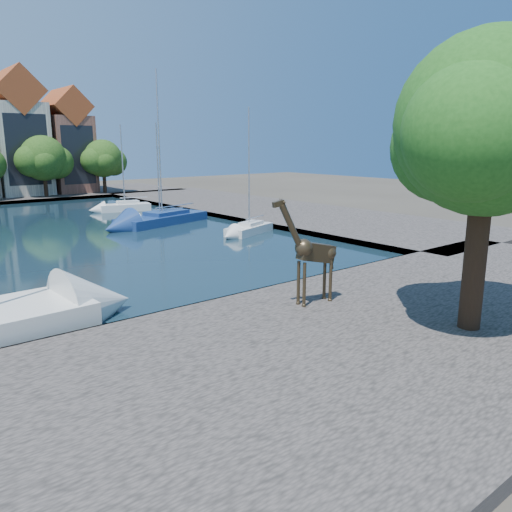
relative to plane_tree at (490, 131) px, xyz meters
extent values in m
plane|color=#38332B|center=(-7.62, 9.01, -7.67)|extent=(160.00, 160.00, 0.00)
cube|color=black|center=(-7.62, 33.01, -7.63)|extent=(38.00, 50.00, 0.08)
cube|color=#534C48|center=(-7.62, 2.01, -7.42)|extent=(50.00, 14.00, 0.50)
cube|color=#534C48|center=(17.38, 33.01, -7.42)|extent=(14.00, 52.00, 0.50)
cylinder|color=#332114|center=(-0.12, 0.01, -4.42)|extent=(0.80, 0.80, 5.50)
sphere|color=#1B4C15|center=(-0.12, 0.01, 0.25)|extent=(6.40, 6.40, 6.40)
sphere|color=#1B4C15|center=(1.80, 0.31, -0.39)|extent=(4.80, 4.80, 4.80)
sphere|color=#1B4C15|center=(-1.88, -0.39, -0.07)|extent=(4.48, 4.48, 4.48)
cube|color=beige|center=(0.88, 65.01, -1.17)|extent=(6.37, 9.00, 12.00)
cube|color=#943A1D|center=(0.88, 65.01, 6.26)|extent=(6.43, 9.18, 6.43)
cube|color=black|center=(0.88, 60.53, -1.17)|extent=(5.20, 0.05, 9.00)
cube|color=brown|center=(7.38, 65.01, -1.92)|extent=(5.39, 9.00, 10.50)
cube|color=#943A1D|center=(7.38, 65.01, 4.54)|extent=(5.44, 9.18, 5.44)
cube|color=black|center=(7.38, 60.53, -1.92)|extent=(4.40, 0.05, 7.88)
cylinder|color=#332114|center=(2.38, 59.51, -5.57)|extent=(0.50, 0.50, 3.20)
sphere|color=#1B3D12|center=(2.38, 59.51, -2.23)|extent=(5.80, 5.80, 5.80)
sphere|color=#1B3D12|center=(4.12, 59.81, -2.81)|extent=(4.35, 4.35, 4.35)
sphere|color=#1B3D12|center=(0.79, 59.11, -2.52)|extent=(4.06, 4.06, 4.06)
cylinder|color=#332114|center=(10.38, 59.51, -5.57)|extent=(0.50, 0.50, 3.20)
sphere|color=#1B3D12|center=(10.38, 59.51, -2.41)|extent=(5.20, 5.20, 5.20)
sphere|color=#1B3D12|center=(11.94, 59.81, -2.93)|extent=(3.90, 3.90, 3.90)
sphere|color=#1B3D12|center=(8.95, 59.11, -2.67)|extent=(3.64, 3.64, 3.64)
cylinder|color=#3A2E1D|center=(-3.23, 5.67, -6.22)|extent=(0.15, 0.15, 1.91)
cylinder|color=#3A2E1D|center=(-3.18, 6.06, -6.22)|extent=(0.15, 0.15, 1.91)
cylinder|color=#3A2E1D|center=(-1.78, 5.51, -6.22)|extent=(0.15, 0.15, 1.91)
cylinder|color=#3A2E1D|center=(-1.74, 5.91, -6.22)|extent=(0.15, 0.15, 1.91)
cube|color=#3A2E1D|center=(-2.44, 5.78, -4.94)|extent=(1.89, 0.69, 1.11)
cylinder|color=#3A2E1D|center=(-3.78, 5.93, -3.70)|extent=(1.24, 0.40, 1.97)
cube|color=#3A2E1D|center=(-4.43, 5.99, -2.73)|extent=(0.54, 0.22, 0.30)
cube|color=silver|center=(7.38, 22.87, -7.17)|extent=(5.20, 3.29, 0.84)
cube|color=silver|center=(7.38, 22.87, -6.89)|extent=(2.43, 1.86, 0.47)
cylinder|color=#B2B2B7|center=(7.38, 22.87, -2.28)|extent=(0.11, 0.11, 9.31)
cube|color=navy|center=(4.38, 31.97, -7.07)|extent=(9.44, 5.39, 1.03)
cube|color=navy|center=(4.38, 31.97, -6.73)|extent=(4.35, 3.15, 0.57)
cylinder|color=#B2B2B7|center=(4.38, 31.97, -0.44)|extent=(0.14, 0.14, 12.70)
cube|color=white|center=(4.38, 32.39, -7.16)|extent=(5.17, 2.18, 0.87)
cube|color=white|center=(4.38, 32.39, -6.87)|extent=(2.30, 1.41, 0.48)
cylinder|color=#B2B2B7|center=(4.38, 32.39, -2.75)|extent=(0.12, 0.12, 8.33)
cube|color=silver|center=(5.54, 42.45, -7.10)|extent=(5.59, 2.99, 0.99)
cube|color=silver|center=(5.54, 42.45, -6.77)|extent=(2.55, 1.78, 0.55)
cylinder|color=#B2B2B7|center=(5.54, 42.45, -2.62)|extent=(0.13, 0.13, 8.40)
camera|label=1|loc=(-17.51, -8.73, -0.42)|focal=35.00mm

